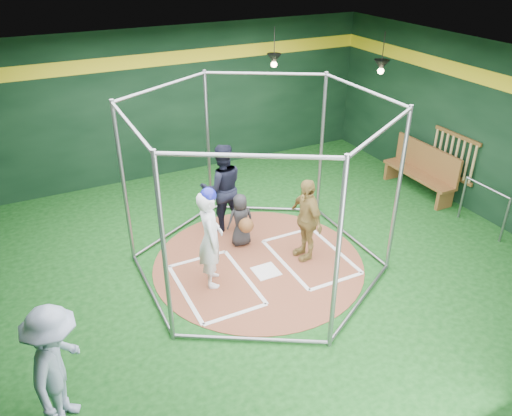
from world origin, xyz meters
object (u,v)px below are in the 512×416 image
batter_figure (210,237)px  umpire (222,187)px  dugout_bench (422,169)px  visitor_leopard (306,219)px

batter_figure → umpire: (0.89, 1.60, 0.00)m
batter_figure → dugout_bench: (5.59, 1.07, -0.33)m
umpire → dugout_bench: umpire is taller
visitor_leopard → dugout_bench: 3.93m
batter_figure → visitor_leopard: batter_figure is taller
batter_figure → umpire: 1.83m
visitor_leopard → umpire: size_ratio=0.87×
dugout_bench → umpire: bearing=173.5°
batter_figure → dugout_bench: batter_figure is taller
batter_figure → visitor_leopard: (1.82, -0.03, -0.11)m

